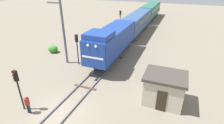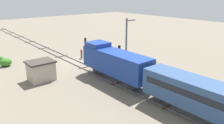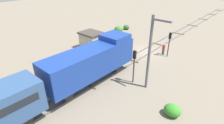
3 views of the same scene
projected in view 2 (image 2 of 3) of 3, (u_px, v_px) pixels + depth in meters
ground_plane at (72, 62)px, 38.06m from camera, size 146.58×146.58×0.00m
railway_track at (72, 61)px, 38.04m from camera, size 2.40×97.72×0.16m
locomotive at (114, 61)px, 28.93m from camera, size 2.90×11.60×4.60m
passenger_car_leading at (212, 99)px, 19.24m from camera, size 2.84×14.00×3.66m
traffic_signal_near at (85, 44)px, 39.68m from camera, size 0.32×0.34×3.66m
traffic_signal_mid at (119, 53)px, 33.14m from camera, size 0.32×0.34×3.91m
worker_near_track at (81, 53)px, 39.82m from camera, size 0.38×0.38×1.70m
catenary_mast at (127, 42)px, 33.83m from camera, size 1.94×0.28×7.83m
relay_hut at (41, 70)px, 29.60m from camera, size 3.50×2.90×2.74m
bush_near at (0, 60)px, 37.48m from camera, size 1.38×1.13×1.01m
bush_mid at (6, 62)px, 35.41m from camera, size 1.88×1.54×1.37m
bush_far at (152, 63)px, 35.73m from camera, size 1.48×1.21×1.08m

